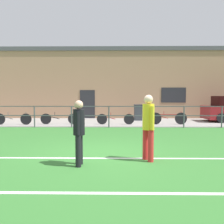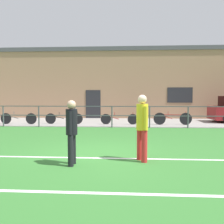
% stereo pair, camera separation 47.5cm
% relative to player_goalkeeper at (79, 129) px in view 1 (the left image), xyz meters
% --- Properties ---
extents(ground, '(60.00, 44.00, 0.04)m').
position_rel_player_goalkeeper_xyz_m(ground, '(0.53, 1.06, -0.93)').
color(ground, '#33702D').
extents(field_line_touchline, '(36.00, 0.11, 0.00)m').
position_rel_player_goalkeeper_xyz_m(field_line_touchline, '(0.53, 0.69, -0.90)').
color(field_line_touchline, white).
rests_on(field_line_touchline, ground).
extents(field_line_hash, '(36.00, 0.11, 0.00)m').
position_rel_player_goalkeeper_xyz_m(field_line_hash, '(0.53, -1.68, -0.90)').
color(field_line_hash, white).
rests_on(field_line_hash, ground).
extents(pavement_strip, '(48.00, 5.00, 0.02)m').
position_rel_player_goalkeeper_xyz_m(pavement_strip, '(0.53, 9.56, -0.90)').
color(pavement_strip, gray).
rests_on(pavement_strip, ground).
extents(perimeter_fence, '(36.07, 0.07, 1.15)m').
position_rel_player_goalkeeper_xyz_m(perimeter_fence, '(0.53, 7.06, -0.16)').
color(perimeter_fence, '#474C51').
rests_on(perimeter_fence, ground).
extents(clubhouse_facade, '(28.00, 2.56, 5.27)m').
position_rel_player_goalkeeper_xyz_m(clubhouse_facade, '(0.53, 13.25, 1.74)').
color(clubhouse_facade, '#A37A5B').
rests_on(clubhouse_facade, ground).
extents(player_goalkeeper, '(0.28, 0.44, 1.60)m').
position_rel_player_goalkeeper_xyz_m(player_goalkeeper, '(0.00, 0.00, 0.00)').
color(player_goalkeeper, black).
rests_on(player_goalkeeper, ground).
extents(player_striker, '(0.30, 0.44, 1.73)m').
position_rel_player_goalkeeper_xyz_m(player_striker, '(1.74, 0.47, 0.08)').
color(player_striker, red).
rests_on(player_striker, ground).
extents(bicycle_parked_0, '(2.19, 0.04, 0.71)m').
position_rel_player_goalkeeper_xyz_m(bicycle_parked_0, '(0.88, 8.26, -0.57)').
color(bicycle_parked_0, black).
rests_on(bicycle_parked_0, pavement_strip).
extents(bicycle_parked_1, '(2.18, 0.04, 0.79)m').
position_rel_player_goalkeeper_xyz_m(bicycle_parked_1, '(3.95, 8.26, -0.52)').
color(bicycle_parked_1, black).
rests_on(bicycle_parked_1, pavement_strip).
extents(bicycle_parked_2, '(2.18, 0.04, 0.74)m').
position_rel_player_goalkeeper_xyz_m(bicycle_parked_2, '(-5.07, 8.03, -0.55)').
color(bicycle_parked_2, black).
rests_on(bicycle_parked_2, pavement_strip).
extents(bicycle_parked_3, '(2.24, 0.04, 0.73)m').
position_rel_player_goalkeeper_xyz_m(bicycle_parked_3, '(-2.40, 8.26, -0.56)').
color(bicycle_parked_3, black).
rests_on(bicycle_parked_3, pavement_strip).
extents(trash_bin_0, '(0.55, 0.47, 1.08)m').
position_rel_player_goalkeeper_xyz_m(trash_bin_0, '(2.41, 10.54, -0.34)').
color(trash_bin_0, '#33383D').
rests_on(trash_bin_0, pavement_strip).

